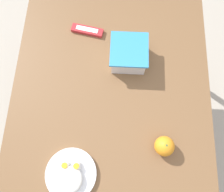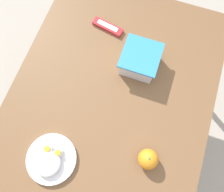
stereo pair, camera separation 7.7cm
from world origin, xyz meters
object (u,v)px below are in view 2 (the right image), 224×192
orange_fruit (148,159)px  candy_bar (108,27)px  rice_plate (51,160)px  food_container (140,61)px

orange_fruit → candy_bar: size_ratio=0.51×
rice_plate → orange_fruit: bearing=109.1°
food_container → orange_fruit: (0.39, 0.15, -0.00)m
food_container → candy_bar: bearing=-124.9°
orange_fruit → rice_plate: orange_fruit is taller
orange_fruit → rice_plate: size_ratio=0.40×
rice_plate → candy_bar: size_ratio=1.28×
food_container → candy_bar: 0.25m
orange_fruit → candy_bar: (-0.53, -0.35, -0.03)m
rice_plate → food_container: bearing=157.8°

